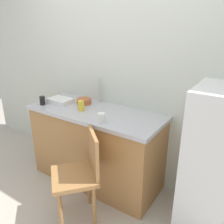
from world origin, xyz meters
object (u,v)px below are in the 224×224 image
(cup_black, at_px, (42,100))
(cup_white, at_px, (101,118))
(refrigerator, at_px, (220,165))
(dish_tray, at_px, (60,101))
(cup_yellow, at_px, (81,106))
(chair, at_px, (81,173))
(terracotta_bowl, at_px, (84,101))

(cup_black, relative_size, cup_white, 1.14)
(cup_white, bearing_deg, refrigerator, 12.48)
(cup_white, bearing_deg, dish_tray, 165.23)
(cup_yellow, bearing_deg, cup_white, -20.05)
(chair, relative_size, terracotta_bowl, 5.25)
(refrigerator, xyz_separation_m, cup_black, (-1.93, -0.20, 0.28))
(dish_tray, bearing_deg, cup_white, -14.77)
(refrigerator, relative_size, chair, 1.48)
(dish_tray, height_order, cup_white, cup_white)
(refrigerator, bearing_deg, chair, -152.00)
(terracotta_bowl, bearing_deg, refrigerator, -3.19)
(cup_black, bearing_deg, chair, -22.77)
(chair, bearing_deg, cup_white, 131.34)
(terracotta_bowl, distance_m, cup_white, 0.58)
(cup_white, bearing_deg, cup_yellow, 159.95)
(terracotta_bowl, height_order, cup_yellow, cup_yellow)
(dish_tray, bearing_deg, cup_black, -126.18)
(refrigerator, relative_size, cup_white, 15.11)
(chair, height_order, cup_black, cup_black)
(dish_tray, relative_size, cup_white, 3.20)
(cup_yellow, xyz_separation_m, cup_white, (0.36, -0.13, -0.01))
(dish_tray, bearing_deg, terracotta_bowl, 25.78)
(cup_black, bearing_deg, cup_yellow, 11.49)
(chair, bearing_deg, refrigerator, 69.47)
(cup_yellow, relative_size, cup_white, 1.24)
(chair, xyz_separation_m, cup_yellow, (-0.36, 0.46, 0.44))
(refrigerator, relative_size, dish_tray, 4.72)
(chair, height_order, cup_yellow, cup_yellow)
(terracotta_bowl, bearing_deg, chair, -53.50)
(refrigerator, height_order, chair, refrigerator)
(terracotta_bowl, height_order, cup_black, cup_black)
(refrigerator, bearing_deg, cup_black, -173.96)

